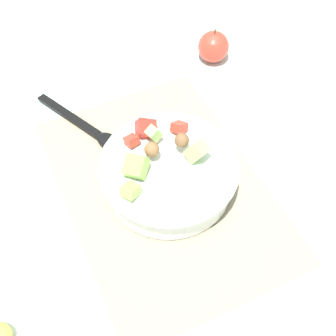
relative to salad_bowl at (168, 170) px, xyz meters
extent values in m
plane|color=silver|center=(0.00, -0.01, -0.05)|extent=(2.40, 2.40, 0.00)
cube|color=gray|center=(0.00, -0.01, -0.04)|extent=(0.52, 0.36, 0.01)
cylinder|color=white|center=(0.00, 0.00, -0.01)|extent=(0.24, 0.24, 0.06)
torus|color=white|center=(0.00, 0.00, 0.02)|extent=(0.26, 0.26, 0.02)
cube|color=#BC3828|center=(-0.06, 0.05, 0.03)|extent=(0.04, 0.04, 0.03)
cube|color=#BC3828|center=(-0.07, -0.04, 0.03)|extent=(0.03, 0.03, 0.02)
sphere|color=brown|center=(-0.02, 0.04, 0.05)|extent=(0.04, 0.03, 0.04)
cube|color=red|center=(-0.08, -0.01, 0.03)|extent=(0.05, 0.05, 0.05)
cube|color=#9EC656|center=(0.03, -0.09, 0.03)|extent=(0.04, 0.04, 0.03)
cube|color=#8CB74C|center=(0.00, -0.06, 0.04)|extent=(0.06, 0.06, 0.05)
cube|color=#A3CC6B|center=(0.01, 0.05, 0.04)|extent=(0.05, 0.05, 0.05)
sphere|color=brown|center=(-0.02, -0.02, 0.05)|extent=(0.04, 0.04, 0.04)
cube|color=#A3CC6B|center=(-0.06, 0.00, 0.04)|extent=(0.03, 0.03, 0.03)
ellipsoid|color=black|center=(-0.14, -0.07, -0.03)|extent=(0.07, 0.06, 0.01)
cube|color=black|center=(-0.24, -0.12, -0.04)|extent=(0.18, 0.10, 0.01)
sphere|color=#BC3828|center=(-0.28, 0.25, -0.01)|extent=(0.07, 0.07, 0.07)
cylinder|color=brown|center=(-0.28, 0.25, 0.03)|extent=(0.00, 0.00, 0.01)
camera|label=1|loc=(0.45, -0.21, 0.67)|focal=48.62mm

